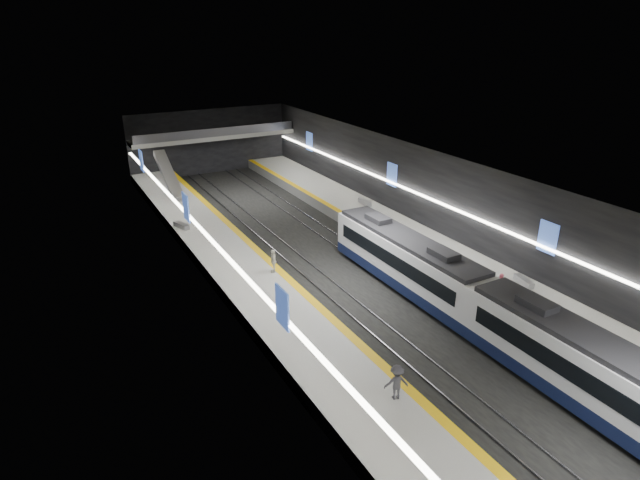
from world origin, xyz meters
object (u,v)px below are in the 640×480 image
bench_right_near (524,281)px  bench_left_far (181,226)px  passenger_right_a (500,285)px  passenger_left_b (397,382)px  passenger_left_a (273,261)px  bench_right_far (365,202)px  train (482,305)px  escalator (169,175)px

bench_right_near → bench_left_far: bearing=141.6°
bench_left_far → bench_right_near: bearing=-68.6°
passenger_right_a → passenger_left_b: passenger_left_b is taller
bench_right_near → passenger_left_a: passenger_left_a is taller
bench_right_far → passenger_left_b: bearing=-115.9°
bench_left_far → passenger_right_a: passenger_right_a is taller
train → bench_left_far: (-11.81, 24.63, -0.97)m
bench_right_far → passenger_right_a: (-2.59, -20.47, 0.61)m
passenger_left_a → bench_right_far: bearing=147.4°
passenger_left_b → bench_right_far: bearing=-99.7°
escalator → bench_right_far: escalator is taller
train → passenger_left_b: train is taller
passenger_left_a → passenger_left_b: (-0.52, -15.80, 0.04)m
bench_right_near → escalator: bearing=128.5°
train → passenger_right_a: 3.95m
bench_right_far → train: bearing=-101.0°
passenger_left_a → passenger_left_b: 15.81m
bench_right_near → passenger_left_b: passenger_left_b is taller
bench_left_far → passenger_right_a: size_ratio=1.09×
passenger_right_a → bench_left_far: bearing=17.7°
bench_right_far → passenger_left_a: 17.38m
passenger_left_b → passenger_right_a: bearing=-136.9°
bench_left_far → passenger_left_a: bearing=-91.6°
bench_right_near → bench_right_far: (-0.30, 19.96, 0.02)m
escalator → passenger_left_a: escalator is taller
train → passenger_left_a: 14.98m
bench_left_far → train: bearing=-82.2°
escalator → bench_left_far: 11.46m
train → bench_right_far: 23.13m
escalator → passenger_left_b: (1.22, -39.14, -0.97)m
bench_left_far → bench_right_far: bearing=-25.3°
escalator → passenger_right_a: size_ratio=4.72×
bench_left_far → bench_right_far: 18.03m
bench_right_near → passenger_right_a: size_ratio=1.04×
passenger_right_a → passenger_left_a: passenger_left_a is taller
bench_left_far → passenger_left_a: size_ratio=1.03×
passenger_right_a → passenger_left_a: size_ratio=0.95×
bench_right_near → passenger_left_b: 16.18m
train → bench_right_near: size_ratio=17.02×
train → escalator: size_ratio=3.76×
escalator → bench_right_near: escalator is taller
passenger_left_a → train: bearing=56.5°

